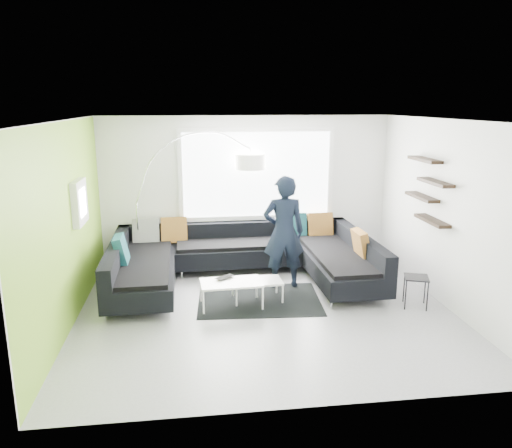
# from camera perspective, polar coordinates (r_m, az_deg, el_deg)

# --- Properties ---
(ground) EXTENTS (5.50, 5.50, 0.00)m
(ground) POSITION_cam_1_polar(r_m,az_deg,el_deg) (7.61, 1.06, -9.77)
(ground) COLOR gray
(ground) RESTS_ON ground
(room_shell) EXTENTS (5.54, 5.04, 2.82)m
(room_shell) POSITION_cam_1_polar(r_m,az_deg,el_deg) (7.29, 1.18, 4.06)
(room_shell) COLOR silver
(room_shell) RESTS_ON ground
(sectional_sofa) EXTENTS (4.40, 2.76, 0.94)m
(sectional_sofa) POSITION_cam_1_polar(r_m,az_deg,el_deg) (8.48, -1.56, -4.26)
(sectional_sofa) COLOR black
(sectional_sofa) RESTS_ON ground
(rug) EXTENTS (1.99, 1.51, 0.01)m
(rug) POSITION_cam_1_polar(r_m,az_deg,el_deg) (7.95, 0.36, -8.66)
(rug) COLOR black
(rug) RESTS_ON ground
(coffee_table) EXTENTS (1.23, 0.76, 0.39)m
(coffee_table) POSITION_cam_1_polar(r_m,az_deg,el_deg) (7.78, -1.33, -7.68)
(coffee_table) COLOR silver
(coffee_table) RESTS_ON ground
(arc_lamp) EXTENTS (2.44, 1.03, 2.54)m
(arc_lamp) POSITION_cam_1_polar(r_m,az_deg,el_deg) (9.30, -13.48, 2.42)
(arc_lamp) COLOR silver
(arc_lamp) RESTS_ON ground
(side_table) EXTENTS (0.44, 0.44, 0.48)m
(side_table) POSITION_cam_1_polar(r_m,az_deg,el_deg) (8.01, 17.76, -7.38)
(side_table) COLOR black
(side_table) RESTS_ON ground
(person) EXTENTS (0.71, 0.49, 1.89)m
(person) POSITION_cam_1_polar(r_m,az_deg,el_deg) (8.25, 3.19, -0.95)
(person) COLOR black
(person) RESTS_ON ground
(laptop) EXTENTS (0.52, 0.52, 0.03)m
(laptop) POSITION_cam_1_polar(r_m,az_deg,el_deg) (7.72, -3.34, -6.22)
(laptop) COLOR black
(laptop) RESTS_ON coffee_table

